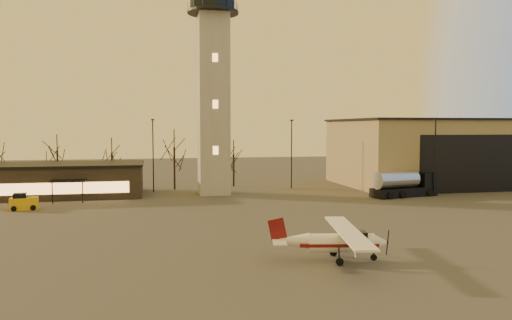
% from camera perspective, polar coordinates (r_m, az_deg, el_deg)
% --- Properties ---
extents(ground, '(220.00, 220.00, 0.00)m').
position_cam_1_polar(ground, '(38.69, 0.65, -9.71)').
color(ground, '#3B3A37').
rests_on(ground, ground).
extents(control_tower, '(6.80, 6.80, 32.60)m').
position_cam_1_polar(control_tower, '(67.62, -4.90, 9.96)').
color(control_tower, gray).
rests_on(control_tower, ground).
extents(hangar, '(30.60, 20.60, 10.30)m').
position_cam_1_polar(hangar, '(83.43, 20.15, 0.88)').
color(hangar, '#91835F').
rests_on(hangar, ground).
extents(terminal, '(25.40, 12.20, 4.30)m').
position_cam_1_polar(terminal, '(70.44, -23.11, -2.12)').
color(terminal, black).
rests_on(terminal, ground).
extents(light_poles, '(58.50, 12.25, 10.14)m').
position_cam_1_polar(light_poles, '(68.38, -4.53, 0.73)').
color(light_poles, black).
rests_on(light_poles, ground).
extents(tree_row, '(37.20, 9.20, 8.80)m').
position_cam_1_polar(tree_row, '(76.16, -15.99, 1.30)').
color(tree_row, black).
rests_on(tree_row, ground).
extents(cessna_front, '(8.59, 10.82, 2.97)m').
position_cam_1_polar(cessna_front, '(34.64, 9.88, -9.64)').
color(cessna_front, silver).
rests_on(cessna_front, ground).
extents(fuel_truck, '(9.50, 4.62, 3.39)m').
position_cam_1_polar(fuel_truck, '(67.77, 16.52, -2.89)').
color(fuel_truck, black).
rests_on(fuel_truck, ground).
extents(service_cart, '(3.04, 2.15, 1.81)m').
position_cam_1_polar(service_cart, '(60.35, -25.04, -4.52)').
color(service_cart, gold).
rests_on(service_cart, ground).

